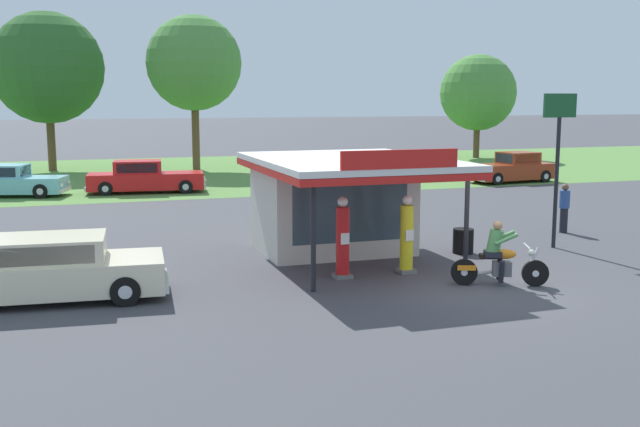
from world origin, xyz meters
TOP-DOWN VIEW (x-y plane):
  - ground_plane at (0.00, 0.00)m, footprint 300.00×300.00m
  - grass_verge_strip at (0.00, 30.00)m, footprint 120.00×24.00m
  - service_station_kiosk at (-1.65, 5.03)m, footprint 4.89×6.52m
  - gas_pump_nearside at (-2.53, 2.15)m, footprint 0.44×0.44m
  - gas_pump_offside at (-0.78, 2.15)m, footprint 0.44×0.44m
  - motorcycle_with_rider at (0.74, 0.21)m, footprint 2.19×1.06m
  - featured_classic_sedan at (-9.59, 2.27)m, footprint 5.66×2.39m
  - parked_car_back_row_centre_right at (13.54, 19.49)m, footprint 5.00×2.29m
  - parked_car_back_row_right at (-11.68, 21.78)m, footprint 5.46×3.14m
  - parked_car_back_row_centre at (-5.57, 21.16)m, footprint 5.71×2.41m
  - bystander_chatting_near_pumps at (6.72, 5.80)m, footprint 0.34×0.34m
  - bystander_leaning_by_kiosk at (-1.54, 10.85)m, footprint 0.37×0.37m
  - tree_oak_far_right at (-1.37, 31.95)m, footprint 5.86×5.86m
  - tree_oak_centre at (-9.94, 34.01)m, footprint 6.75×6.75m
  - tree_oak_left at (20.20, 34.58)m, footprint 5.63×5.63m
  - roadside_pole_sign at (4.85, 3.73)m, footprint 1.10×0.12m
  - spare_tire_stack at (1.84, 3.87)m, footprint 0.60×0.60m

SIDE VIEW (x-z plane):
  - ground_plane at x=0.00m, z-range 0.00..0.00m
  - grass_verge_strip at x=0.00m, z-range 0.00..0.01m
  - spare_tire_stack at x=1.84m, z-range 0.00..0.72m
  - motorcycle_with_rider at x=0.74m, z-range -0.14..1.44m
  - featured_classic_sedan at x=-9.59m, z-range -0.05..1.39m
  - parked_car_back_row_right at x=-11.68m, z-range -0.05..1.40m
  - parked_car_back_row_centre at x=-5.57m, z-range -0.07..1.47m
  - parked_car_back_row_centre_right at x=13.54m, z-range -0.08..1.52m
  - bystander_chatting_near_pumps at x=6.72m, z-range 0.04..1.69m
  - bystander_leaning_by_kiosk at x=-1.54m, z-range 0.06..1.74m
  - gas_pump_offside at x=-0.78m, z-range -0.08..1.94m
  - gas_pump_nearside at x=-2.53m, z-range -0.08..1.98m
  - service_station_kiosk at x=-1.65m, z-range 0.02..3.31m
  - roadside_pole_sign at x=4.85m, z-range 0.85..5.46m
  - tree_oak_left at x=20.20m, z-range 0.93..8.59m
  - tree_oak_centre at x=-9.94m, z-range 1.34..10.99m
  - tree_oak_far_right at x=-1.37m, z-range 1.71..11.23m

